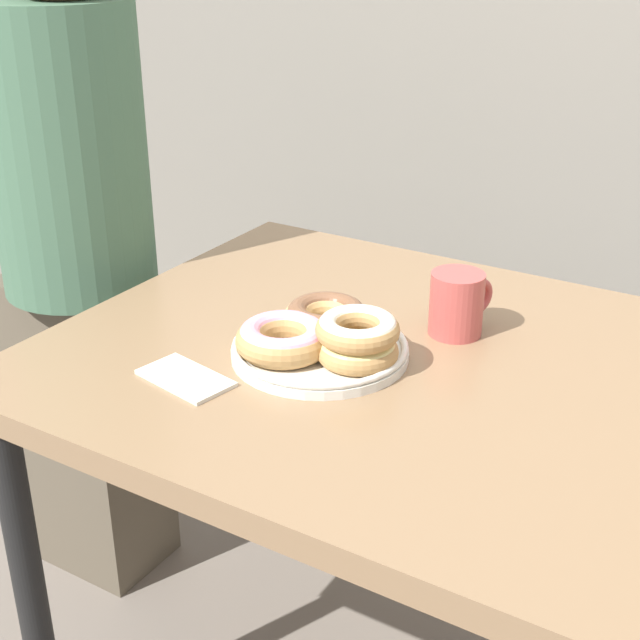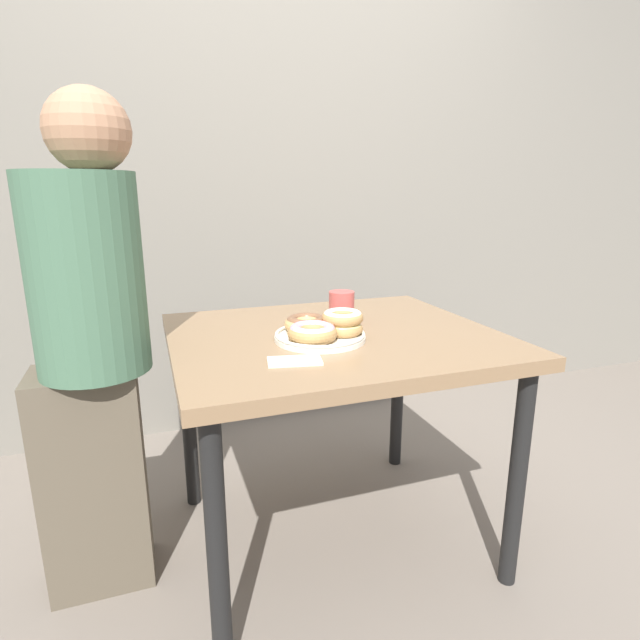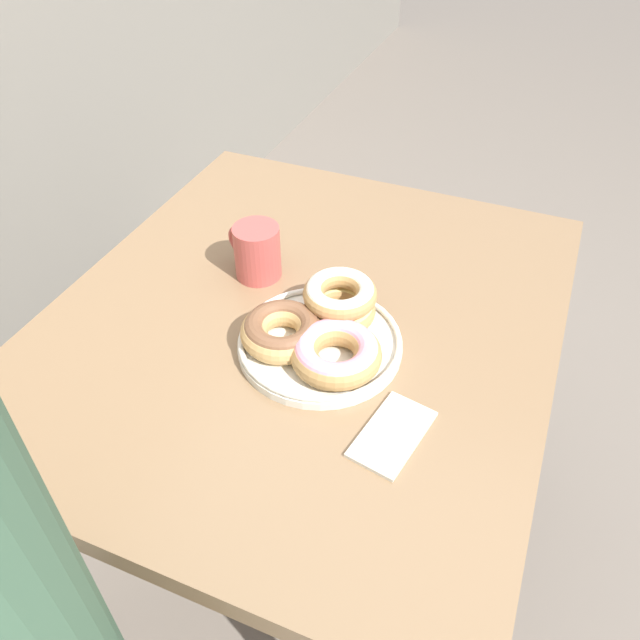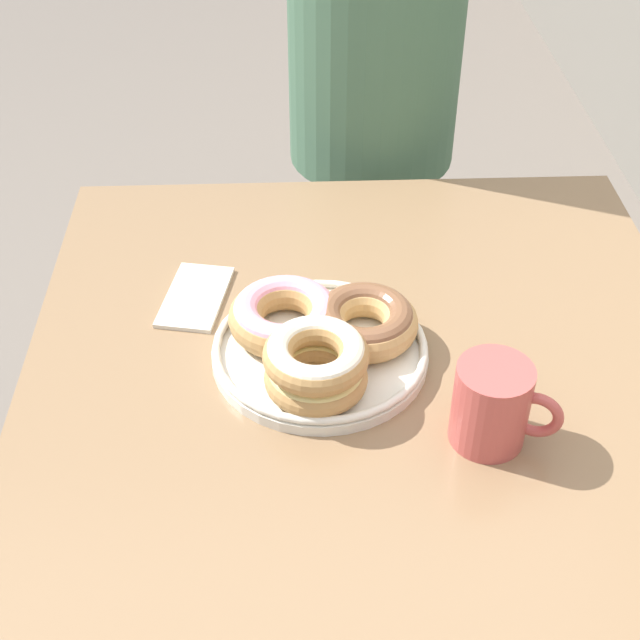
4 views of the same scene
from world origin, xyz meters
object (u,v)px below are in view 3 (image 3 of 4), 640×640
object	(u,v)px
donut_plate	(321,331)
napkin	(392,434)
dining_table	(304,348)
coffee_mug	(256,251)

from	to	relation	value
donut_plate	napkin	xyz separation A→B (m)	(-0.13, -0.16, -0.03)
dining_table	donut_plate	world-z (taller)	donut_plate
coffee_mug	napkin	xyz separation A→B (m)	(-0.26, -0.34, -0.05)
dining_table	donut_plate	distance (m)	0.15
coffee_mug	napkin	bearing A→B (deg)	-127.70
dining_table	coffee_mug	distance (m)	0.20
coffee_mug	donut_plate	bearing A→B (deg)	-126.76
napkin	dining_table	bearing A→B (deg)	48.88
coffee_mug	napkin	distance (m)	0.43
donut_plate	napkin	world-z (taller)	donut_plate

